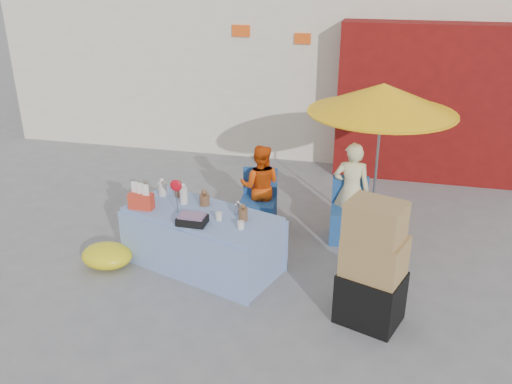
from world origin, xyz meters
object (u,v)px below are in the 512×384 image
(vendor_beige, at_px, (351,190))
(chair_right, at_px, (348,222))
(box_stack, at_px, (373,268))
(umbrella, at_px, (383,99))
(chair_left, at_px, (258,213))
(vendor_orange, at_px, (260,186))
(market_table, at_px, (202,239))

(vendor_beige, bearing_deg, chair_right, 85.20)
(chair_right, relative_size, box_stack, 0.62)
(umbrella, bearing_deg, chair_left, -169.62)
(vendor_beige, bearing_deg, chair_left, 1.83)
(vendor_orange, height_order, vendor_beige, vendor_beige)
(chair_left, relative_size, umbrella, 0.41)
(market_table, xyz_separation_m, vendor_beige, (1.69, 1.25, 0.29))
(chair_left, xyz_separation_m, box_stack, (1.61, -1.77, 0.38))
(vendor_beige, bearing_deg, umbrella, -157.73)
(umbrella, bearing_deg, market_table, -144.87)
(market_table, relative_size, vendor_beige, 1.56)
(market_table, height_order, vendor_beige, vendor_beige)
(box_stack, bearing_deg, vendor_beige, 100.77)
(chair_right, relative_size, umbrella, 0.41)
(chair_left, xyz_separation_m, chair_right, (1.25, 0.00, 0.00))
(chair_left, distance_m, box_stack, 2.43)
(umbrella, distance_m, box_stack, 2.41)
(chair_left, height_order, umbrella, umbrella)
(chair_right, relative_size, vendor_orange, 0.71)
(umbrella, bearing_deg, vendor_orange, -174.47)
(vendor_orange, relative_size, vendor_beige, 0.90)
(market_table, relative_size, vendor_orange, 1.73)
(market_table, distance_m, chair_right, 2.03)
(market_table, distance_m, chair_left, 1.21)
(chair_left, xyz_separation_m, vendor_beige, (1.25, 0.13, 0.41))
(vendor_orange, bearing_deg, market_table, 66.26)
(vendor_beige, height_order, umbrella, umbrella)
(chair_left, bearing_deg, vendor_orange, 85.20)
(market_table, bearing_deg, chair_left, 87.15)
(market_table, bearing_deg, vendor_orange, 89.23)
(vendor_orange, xyz_separation_m, umbrella, (1.55, 0.15, 1.29))
(umbrella, height_order, box_stack, umbrella)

